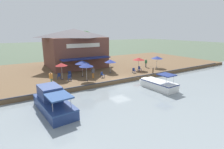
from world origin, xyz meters
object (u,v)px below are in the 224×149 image
at_px(patio_umbrella_mid_patio_left, 61,65).
at_px(person_near_entrance, 93,71).
at_px(motorboat_nearest_quay, 51,101).
at_px(mooring_post, 153,71).
at_px(waterfront_restaurant, 74,48).
at_px(tree_behind_restaurant, 72,43).
at_px(motorboat_outer_channel, 156,84).
at_px(cafe_chair_mid_patio, 70,74).
at_px(patio_umbrella_far_corner, 139,59).
at_px(patio_umbrella_mid_patio_right, 110,61).
at_px(cafe_chair_facing_river, 134,70).
at_px(cafe_chair_back_row_seat, 102,74).
at_px(patio_umbrella_by_entrance, 86,65).
at_px(tree_downstream_bank, 85,43).
at_px(cafe_chair_beside_entrance, 140,69).
at_px(person_at_quay_edge, 51,77).
at_px(cafe_chair_under_first_umbrella, 69,77).
at_px(person_mid_patio, 146,62).
at_px(patio_umbrella_near_quay_edge, 82,62).
at_px(cafe_chair_far_corner_seat, 59,76).
at_px(patio_umbrella_back_row, 157,57).

bearing_deg(patio_umbrella_mid_patio_left, person_near_entrance, 67.04).
xyz_separation_m(motorboat_nearest_quay, mooring_post, (-3.81, 17.27, 0.21)).
distance_m(waterfront_restaurant, tree_behind_restaurant, 6.15).
distance_m(motorboat_outer_channel, mooring_post, 5.91).
distance_m(cafe_chair_mid_patio, tree_behind_restaurant, 15.08).
bearing_deg(patio_umbrella_far_corner, motorboat_nearest_quay, -67.02).
height_order(waterfront_restaurant, patio_umbrella_mid_patio_right, waterfront_restaurant).
xyz_separation_m(cafe_chair_facing_river, person_near_entrance, (-0.59, -7.29, 0.58)).
bearing_deg(cafe_chair_back_row_seat, patio_umbrella_by_entrance, -83.06).
relative_size(patio_umbrella_far_corner, patio_umbrella_by_entrance, 0.90).
xyz_separation_m(patio_umbrella_mid_patio_right, person_near_entrance, (1.67, -4.01, -0.95)).
bearing_deg(person_near_entrance, tree_downstream_bank, 161.89).
height_order(cafe_chair_beside_entrance, person_at_quay_edge, person_at_quay_edge).
relative_size(patio_umbrella_far_corner, motorboat_nearest_quay, 0.31).
height_order(patio_umbrella_by_entrance, cafe_chair_beside_entrance, patio_umbrella_by_entrance).
height_order(waterfront_restaurant, patio_umbrella_by_entrance, waterfront_restaurant).
bearing_deg(mooring_post, cafe_chair_facing_river, -129.65).
bearing_deg(cafe_chair_under_first_umbrella, cafe_chair_beside_entrance, 87.27).
bearing_deg(mooring_post, cafe_chair_mid_patio, -113.03).
height_order(patio_umbrella_far_corner, person_mid_patio, patio_umbrella_far_corner).
xyz_separation_m(patio_umbrella_near_quay_edge, motorboat_nearest_quay, (8.27, -6.63, -1.96)).
relative_size(waterfront_restaurant, cafe_chair_back_row_seat, 13.71).
distance_m(patio_umbrella_by_entrance, cafe_chair_facing_river, 8.81).
bearing_deg(tree_downstream_bank, motorboat_nearest_quay, -31.41).
height_order(patio_umbrella_mid_patio_left, cafe_chair_under_first_umbrella, patio_umbrella_mid_patio_left).
bearing_deg(person_mid_patio, mooring_post, -29.65).
bearing_deg(cafe_chair_beside_entrance, cafe_chair_mid_patio, -103.08).
height_order(cafe_chair_far_corner_seat, mooring_post, mooring_post).
relative_size(mooring_post, tree_behind_restaurant, 0.14).
height_order(patio_umbrella_near_quay_edge, person_mid_patio, patio_umbrella_near_quay_edge).
bearing_deg(waterfront_restaurant, person_near_entrance, -5.51).
bearing_deg(patio_umbrella_far_corner, cafe_chair_mid_patio, -98.89).
bearing_deg(patio_umbrella_by_entrance, cafe_chair_beside_entrance, 93.51).
bearing_deg(cafe_chair_mid_patio, person_mid_patio, 87.59).
xyz_separation_m(patio_umbrella_by_entrance, cafe_chair_under_first_umbrella, (-1.23, -2.12, -1.79)).
height_order(cafe_chair_far_corner_seat, person_mid_patio, person_mid_patio).
height_order(cafe_chair_mid_patio, tree_behind_restaurant, tree_behind_restaurant).
distance_m(patio_umbrella_back_row, mooring_post, 5.35).
xyz_separation_m(patio_umbrella_by_entrance, cafe_chair_beside_entrance, (-0.63, 10.32, -1.79)).
bearing_deg(patio_umbrella_near_quay_edge, patio_umbrella_mid_patio_right, 87.91).
height_order(patio_umbrella_mid_patio_left, cafe_chair_back_row_seat, patio_umbrella_mid_patio_left).
bearing_deg(cafe_chair_far_corner_seat, motorboat_nearest_quay, -19.69).
height_order(cafe_chair_facing_river, motorboat_nearest_quay, motorboat_nearest_quay).
bearing_deg(cafe_chair_back_row_seat, patio_umbrella_near_quay_edge, -133.74).
relative_size(patio_umbrella_far_corner, motorboat_outer_channel, 0.40).
bearing_deg(cafe_chair_mid_patio, motorboat_outer_channel, 41.25).
bearing_deg(patio_umbrella_by_entrance, cafe_chair_back_row_seat, 96.94).
distance_m(person_near_entrance, tree_downstream_bank, 13.95).
distance_m(patio_umbrella_near_quay_edge, cafe_chair_beside_entrance, 10.25).
xyz_separation_m(cafe_chair_back_row_seat, mooring_post, (2.25, 8.34, 0.01)).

